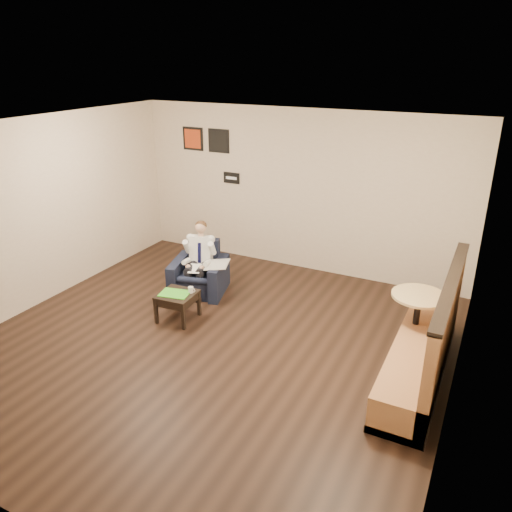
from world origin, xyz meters
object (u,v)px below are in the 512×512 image
at_px(seated_man, 196,263).
at_px(coffee_mug, 191,290).
at_px(armchair, 199,269).
at_px(smartphone, 185,290).
at_px(green_folder, 175,293).
at_px(cafe_table, 415,324).
at_px(side_table, 178,306).
at_px(banquette, 423,328).

height_order(seated_man, coffee_mug, seated_man).
relative_size(armchair, smartphone, 6.41).
xyz_separation_m(seated_man, green_folder, (0.16, -0.83, -0.13)).
distance_m(armchair, smartphone, 0.80).
xyz_separation_m(green_folder, cafe_table, (3.25, 0.64, 0.00)).
bearing_deg(smartphone, side_table, -97.35).
xyz_separation_m(side_table, smartphone, (0.04, 0.15, 0.21)).
bearing_deg(seated_man, smartphone, -86.94).
height_order(armchair, side_table, armchair).
height_order(side_table, green_folder, green_folder).
xyz_separation_m(armchair, green_folder, (0.19, -0.93, 0.02)).
relative_size(side_table, cafe_table, 0.60).
distance_m(smartphone, cafe_table, 3.22).
relative_size(armchair, cafe_table, 0.98).
height_order(coffee_mug, cafe_table, cafe_table).
relative_size(smartphone, cafe_table, 0.15).
height_order(armchair, seated_man, seated_man).
xyz_separation_m(side_table, banquette, (3.36, 0.16, 0.44)).
bearing_deg(coffee_mug, cafe_table, 9.21).
height_order(green_folder, coffee_mug, coffee_mug).
distance_m(coffee_mug, banquette, 3.21).
relative_size(side_table, banquette, 0.20).
height_order(coffee_mug, banquette, banquette).
bearing_deg(side_table, cafe_table, 10.84).
bearing_deg(seated_man, armchair, 90.00).
distance_m(seated_man, green_folder, 0.86).
bearing_deg(smartphone, seated_man, 115.19).
distance_m(green_folder, smartphone, 0.18).
bearing_deg(armchair, banquette, -27.60).
xyz_separation_m(seated_man, side_table, (0.19, -0.81, -0.34)).
distance_m(smartphone, banquette, 3.33).
height_order(seated_man, smartphone, seated_man).
distance_m(armchair, seated_man, 0.18).
distance_m(armchair, banquette, 3.67).
relative_size(armchair, green_folder, 1.99).
relative_size(side_table, green_folder, 1.22).
xyz_separation_m(side_table, cafe_table, (3.23, 0.62, 0.22)).
distance_m(side_table, cafe_table, 3.29).
relative_size(seated_man, smartphone, 8.50).
bearing_deg(banquette, side_table, -177.31).
bearing_deg(banquette, coffee_mug, -179.32).
relative_size(seated_man, coffee_mug, 12.53).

